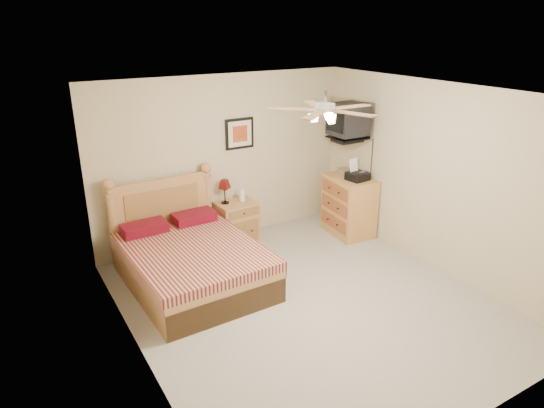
{
  "coord_description": "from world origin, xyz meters",
  "views": [
    {
      "loc": [
        -2.97,
        -4.11,
        3.2
      ],
      "look_at": [
        0.04,
        0.9,
        0.98
      ],
      "focal_mm": 32.0,
      "sensor_mm": 36.0,
      "label": 1
    }
  ],
  "objects": [
    {
      "name": "floor",
      "position": [
        0.0,
        0.0,
        0.0
      ],
      "size": [
        4.5,
        4.5,
        0.0
      ],
      "primitive_type": "plane",
      "color": "#A19B91",
      "rests_on": "ground"
    },
    {
      "name": "nightstand",
      "position": [
        0.07,
        2.0,
        0.32
      ],
      "size": [
        0.6,
        0.46,
        0.63
      ],
      "primitive_type": "cube",
      "rotation": [
        0.0,
        0.0,
        0.04
      ],
      "color": "#BE8143",
      "rests_on": "ground"
    },
    {
      "name": "bed",
      "position": [
        -1.0,
        1.12,
        0.64
      ],
      "size": [
        1.57,
        2.03,
        1.29
      ],
      "primitive_type": null,
      "rotation": [
        0.0,
        0.0,
        0.03
      ],
      "color": "tan",
      "rests_on": "ground"
    },
    {
      "name": "wall_right",
      "position": [
        2.0,
        0.0,
        1.25
      ],
      "size": [
        0.04,
        4.5,
        2.5
      ],
      "primitive_type": "cube",
      "color": "#C8B894",
      "rests_on": "ground"
    },
    {
      "name": "ceiling",
      "position": [
        0.0,
        0.0,
        2.5
      ],
      "size": [
        4.0,
        4.5,
        0.04
      ],
      "primitive_type": "cube",
      "color": "white",
      "rests_on": "ground"
    },
    {
      "name": "magazine_upper",
      "position": [
        1.77,
        1.65,
        0.97
      ],
      "size": [
        0.2,
        0.26,
        0.02
      ],
      "primitive_type": "imported",
      "rotation": [
        0.0,
        0.0,
        -0.08
      ],
      "color": "gray",
      "rests_on": "magazine_lower"
    },
    {
      "name": "framed_picture",
      "position": [
        0.27,
        2.23,
        1.62
      ],
      "size": [
        0.46,
        0.04,
        0.46
      ],
      "primitive_type": "cube",
      "color": "black",
      "rests_on": "wall_back"
    },
    {
      "name": "lotion_bottle",
      "position": [
        0.17,
        1.99,
        0.76
      ],
      "size": [
        0.11,
        0.11,
        0.25
      ],
      "primitive_type": "imported",
      "rotation": [
        0.0,
        0.0,
        0.1
      ],
      "color": "white",
      "rests_on": "nightstand"
    },
    {
      "name": "fax_machine",
      "position": [
        1.74,
        1.22,
        1.09
      ],
      "size": [
        0.32,
        0.34,
        0.31
      ],
      "primitive_type": null,
      "rotation": [
        0.0,
        0.0,
        0.1
      ],
      "color": "black",
      "rests_on": "dresser"
    },
    {
      "name": "ceiling_fan",
      "position": [
        0.0,
        -0.2,
        2.36
      ],
      "size": [
        1.14,
        1.14,
        0.28
      ],
      "primitive_type": null,
      "color": "silver",
      "rests_on": "ceiling"
    },
    {
      "name": "table_lamp",
      "position": [
        -0.08,
        2.07,
        0.82
      ],
      "size": [
        0.23,
        0.23,
        0.37
      ],
      "primitive_type": null,
      "rotation": [
        0.0,
        0.0,
        -0.16
      ],
      "color": "#56100D",
      "rests_on": "nightstand"
    },
    {
      "name": "wall_tv",
      "position": [
        1.75,
        1.34,
        1.81
      ],
      "size": [
        0.56,
        0.46,
        0.58
      ],
      "primitive_type": null,
      "color": "black",
      "rests_on": "wall_right"
    },
    {
      "name": "dresser",
      "position": [
        1.73,
        1.36,
        0.47
      ],
      "size": [
        0.61,
        0.83,
        0.93
      ],
      "primitive_type": "cube",
      "rotation": [
        0.0,
        0.0,
        -0.09
      ],
      "color": "#AB7639",
      "rests_on": "ground"
    },
    {
      "name": "wall_back",
      "position": [
        0.0,
        2.25,
        1.25
      ],
      "size": [
        4.0,
        0.04,
        2.5
      ],
      "primitive_type": "cube",
      "color": "#C8B894",
      "rests_on": "ground"
    },
    {
      "name": "wall_front",
      "position": [
        0.0,
        -2.25,
        1.25
      ],
      "size": [
        4.0,
        0.04,
        2.5
      ],
      "primitive_type": "cube",
      "color": "#C8B894",
      "rests_on": "ground"
    },
    {
      "name": "magazine_lower",
      "position": [
        1.73,
        1.62,
        0.95
      ],
      "size": [
        0.26,
        0.31,
        0.03
      ],
      "primitive_type": "imported",
      "rotation": [
        0.0,
        0.0,
        -0.19
      ],
      "color": "#B5AC8F",
      "rests_on": "dresser"
    },
    {
      "name": "wall_left",
      "position": [
        -2.0,
        0.0,
        1.25
      ],
      "size": [
        0.04,
        4.5,
        2.5
      ],
      "primitive_type": "cube",
      "color": "#C8B894",
      "rests_on": "ground"
    }
  ]
}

